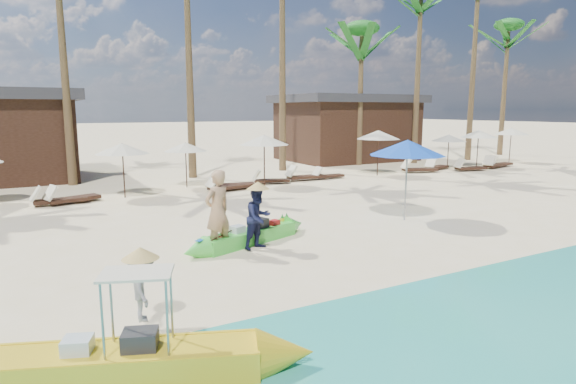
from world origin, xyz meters
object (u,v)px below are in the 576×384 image
yellow_canoe (124,362)px  tourist (218,211)px  blue_umbrella (407,148)px  green_canoe (250,236)px

yellow_canoe → tourist: (3.01, 4.66, 0.76)m
tourist → yellow_canoe: bearing=35.5°
blue_umbrella → tourist: bearing=-176.4°
yellow_canoe → blue_umbrella: size_ratio=2.10×
tourist → green_canoe: bearing=176.9°
yellow_canoe → blue_umbrella: bearing=49.9°
green_canoe → blue_umbrella: size_ratio=1.78×
tourist → blue_umbrella: 6.34m
yellow_canoe → tourist: bearing=78.4°
green_canoe → tourist: tourist is taller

